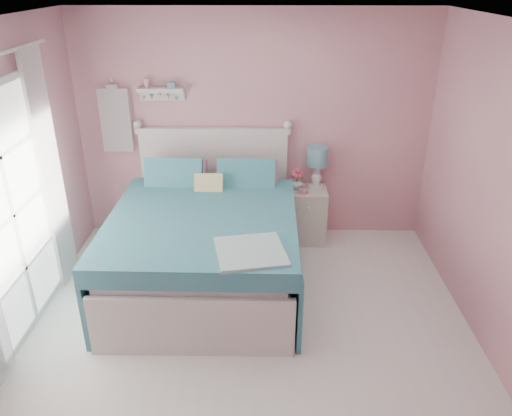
{
  "coord_description": "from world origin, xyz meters",
  "views": [
    {
      "loc": [
        0.13,
        -3.27,
        2.91
      ],
      "look_at": [
        0.05,
        1.2,
        0.79
      ],
      "focal_mm": 35.0,
      "sensor_mm": 36.0,
      "label": 1
    }
  ],
  "objects_px": {
    "nightstand": "(306,215)",
    "vase": "(297,183)",
    "table_lamp": "(317,159)",
    "bed": "(206,244)",
    "teacup": "(303,190)"
  },
  "relations": [
    {
      "from": "nightstand",
      "to": "vase",
      "type": "height_order",
      "value": "vase"
    },
    {
      "from": "table_lamp",
      "to": "vase",
      "type": "relative_size",
      "value": 3.28
    },
    {
      "from": "bed",
      "to": "nightstand",
      "type": "relative_size",
      "value": 3.52
    },
    {
      "from": "nightstand",
      "to": "bed",
      "type": "bearing_deg",
      "value": -140.51
    },
    {
      "from": "bed",
      "to": "table_lamp",
      "type": "distance_m",
      "value": 1.65
    },
    {
      "from": "bed",
      "to": "vase",
      "type": "xyz_separation_m",
      "value": [
        0.96,
        0.91,
        0.29
      ]
    },
    {
      "from": "table_lamp",
      "to": "teacup",
      "type": "bearing_deg",
      "value": -129.2
    },
    {
      "from": "vase",
      "to": "table_lamp",
      "type": "bearing_deg",
      "value": 18.49
    },
    {
      "from": "vase",
      "to": "teacup",
      "type": "height_order",
      "value": "vase"
    },
    {
      "from": "nightstand",
      "to": "table_lamp",
      "type": "distance_m",
      "value": 0.67
    },
    {
      "from": "table_lamp",
      "to": "teacup",
      "type": "height_order",
      "value": "table_lamp"
    },
    {
      "from": "nightstand",
      "to": "teacup",
      "type": "xyz_separation_m",
      "value": [
        -0.06,
        -0.1,
        0.36
      ]
    },
    {
      "from": "vase",
      "to": "bed",
      "type": "bearing_deg",
      "value": -136.5
    },
    {
      "from": "vase",
      "to": "teacup",
      "type": "bearing_deg",
      "value": -62.08
    },
    {
      "from": "teacup",
      "to": "table_lamp",
      "type": "bearing_deg",
      "value": 50.8
    }
  ]
}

